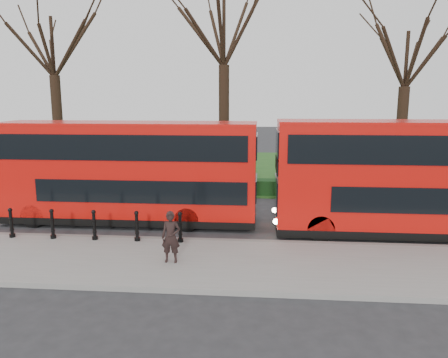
# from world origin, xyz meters

# --- Properties ---
(ground) EXTENTS (120.00, 120.00, 0.00)m
(ground) POSITION_xyz_m (0.00, 0.00, 0.00)
(ground) COLOR #28282B
(ground) RESTS_ON ground
(pavement) EXTENTS (60.00, 4.00, 0.15)m
(pavement) POSITION_xyz_m (0.00, -3.00, 0.07)
(pavement) COLOR gray
(pavement) RESTS_ON ground
(kerb) EXTENTS (60.00, 0.25, 0.16)m
(kerb) POSITION_xyz_m (0.00, -1.00, 0.07)
(kerb) COLOR slate
(kerb) RESTS_ON ground
(grass_verge) EXTENTS (60.00, 18.00, 0.06)m
(grass_verge) POSITION_xyz_m (0.00, 15.00, 0.03)
(grass_verge) COLOR #1E4B19
(grass_verge) RESTS_ON ground
(hedge) EXTENTS (60.00, 0.90, 0.80)m
(hedge) POSITION_xyz_m (0.00, 6.80, 0.40)
(hedge) COLOR black
(hedge) RESTS_ON ground
(yellow_line_outer) EXTENTS (60.00, 0.10, 0.01)m
(yellow_line_outer) POSITION_xyz_m (0.00, -0.70, 0.01)
(yellow_line_outer) COLOR yellow
(yellow_line_outer) RESTS_ON ground
(yellow_line_inner) EXTENTS (60.00, 0.10, 0.01)m
(yellow_line_inner) POSITION_xyz_m (0.00, -0.50, 0.01)
(yellow_line_inner) COLOR yellow
(yellow_line_inner) RESTS_ON ground
(tree_left) EXTENTS (7.27, 7.27, 11.37)m
(tree_left) POSITION_xyz_m (-8.00, 10.00, 8.26)
(tree_left) COLOR black
(tree_left) RESTS_ON ground
(tree_mid) EXTENTS (7.89, 7.89, 12.33)m
(tree_mid) POSITION_xyz_m (2.00, 10.00, 8.97)
(tree_mid) COLOR black
(tree_mid) RESTS_ON ground
(tree_right) EXTENTS (6.48, 6.48, 10.12)m
(tree_right) POSITION_xyz_m (12.00, 10.00, 7.35)
(tree_right) COLOR black
(tree_right) RESTS_ON ground
(bollard_row) EXTENTS (6.13, 0.15, 1.00)m
(bollard_row) POSITION_xyz_m (-1.49, -1.35, 0.65)
(bollard_row) COLOR black
(bollard_row) RESTS_ON pavement
(bus_lead) EXTENTS (10.12, 2.33, 4.03)m
(bus_lead) POSITION_xyz_m (-1.05, 1.35, 2.03)
(bus_lead) COLOR red
(bus_lead) RESTS_ON ground
(bus_rear) EXTENTS (10.46, 2.40, 4.16)m
(bus_rear) POSITION_xyz_m (9.98, 0.59, 2.10)
(bus_rear) COLOR red
(bus_rear) RESTS_ON ground
(pedestrian) EXTENTS (0.57, 0.38, 1.55)m
(pedestrian) POSITION_xyz_m (1.57, -3.18, 0.92)
(pedestrian) COLOR black
(pedestrian) RESTS_ON pavement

